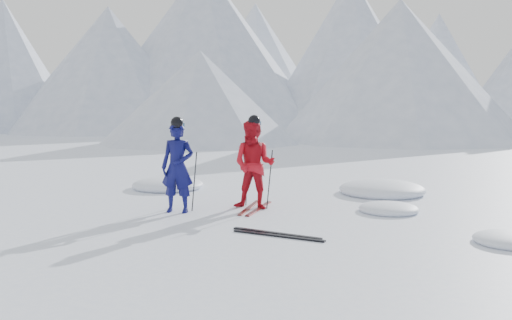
% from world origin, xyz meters
% --- Properties ---
extents(ground, '(160.00, 160.00, 0.00)m').
position_xyz_m(ground, '(0.00, 0.00, 0.00)').
color(ground, white).
rests_on(ground, ground).
extents(skier_blue, '(0.79, 0.63, 1.90)m').
position_xyz_m(skier_blue, '(-3.16, -0.26, 0.95)').
color(skier_blue, '#0C0D4B').
rests_on(skier_blue, ground).
extents(skier_red, '(1.06, 0.90, 1.93)m').
position_xyz_m(skier_red, '(-1.89, 0.79, 0.96)').
color(skier_red, red).
rests_on(skier_red, ground).
extents(pole_blue_left, '(0.13, 0.09, 1.26)m').
position_xyz_m(pole_blue_left, '(-3.46, -0.11, 0.63)').
color(pole_blue_left, black).
rests_on(pole_blue_left, ground).
extents(pole_blue_right, '(0.13, 0.07, 1.26)m').
position_xyz_m(pole_blue_right, '(-2.91, -0.01, 0.63)').
color(pole_blue_right, black).
rests_on(pole_blue_right, ground).
extents(pole_red_left, '(0.13, 0.10, 1.28)m').
position_xyz_m(pole_red_left, '(-2.19, 1.04, 0.64)').
color(pole_red_left, black).
rests_on(pole_red_left, ground).
extents(pole_red_right, '(0.13, 0.09, 1.28)m').
position_xyz_m(pole_red_right, '(-1.59, 0.94, 0.64)').
color(pole_red_right, black).
rests_on(pole_red_right, ground).
extents(ski_worn_left, '(0.48, 1.68, 0.03)m').
position_xyz_m(ski_worn_left, '(-2.01, 0.79, 0.01)').
color(ski_worn_left, black).
rests_on(ski_worn_left, ground).
extents(ski_worn_right, '(0.36, 1.69, 0.03)m').
position_xyz_m(ski_worn_right, '(-1.77, 0.79, 0.01)').
color(ski_worn_right, black).
rests_on(ski_worn_right, ground).
extents(ski_loose_a, '(1.70, 0.18, 0.03)m').
position_xyz_m(ski_loose_a, '(-0.50, -1.15, 0.01)').
color(ski_loose_a, black).
rests_on(ski_loose_a, ground).
extents(ski_loose_b, '(1.70, 0.12, 0.03)m').
position_xyz_m(ski_loose_b, '(-0.40, -1.30, 0.01)').
color(ski_loose_b, black).
rests_on(ski_loose_b, ground).
extents(snow_lumps, '(9.99, 5.74, 0.48)m').
position_xyz_m(snow_lumps, '(-1.41, 2.94, 0.00)').
color(snow_lumps, white).
rests_on(snow_lumps, ground).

